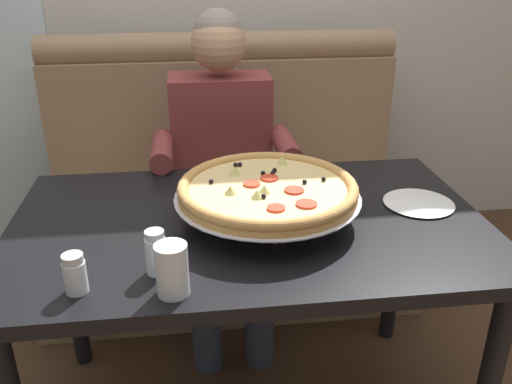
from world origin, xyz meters
The scene contains 8 objects.
booth_bench centered at (0.00, 0.89, 0.40)m, with size 1.63×0.78×1.13m.
dining_table centered at (0.00, 0.00, 0.67)m, with size 1.37×0.84×0.76m.
diner_main centered at (-0.03, 0.62, 0.71)m, with size 0.54×0.64×1.27m.
pizza centered at (0.05, 0.00, 0.85)m, with size 0.53×0.53×0.13m.
shaker_pepper_flakes centered at (-0.43, -0.31, 0.80)m, with size 0.05×0.05×0.10m.
shaker_parmesan centered at (-0.25, -0.25, 0.80)m, with size 0.05×0.05×0.11m.
plate_near_left centered at (0.53, 0.04, 0.77)m, with size 0.21×0.21×0.02m.
drinking_glass centered at (-0.21, -0.34, 0.81)m, with size 0.07×0.07×0.12m.
Camera 1 is at (-0.16, -1.38, 1.47)m, focal length 37.87 mm.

